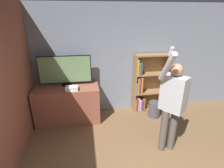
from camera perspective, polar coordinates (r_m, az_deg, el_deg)
wall_back at (r=4.50m, az=5.46°, el=7.75°), size 6.68×0.06×2.70m
wall_side_brick at (r=3.27m, az=-31.26°, el=-0.92°), size 0.06×4.38×2.70m
tv_ledge at (r=4.35m, az=-14.16°, el=-6.30°), size 1.48×0.66×0.87m
television at (r=4.16m, az=-15.04°, el=4.36°), size 1.19×0.22×0.71m
game_console at (r=3.95m, az=-13.03°, el=-1.41°), size 0.27×0.18×0.09m
remote_loose at (r=3.92m, az=-12.56°, el=-2.05°), size 0.09×0.14×0.02m
bookshelf at (r=4.66m, az=10.96°, el=-0.41°), size 0.84×0.28×1.53m
person at (r=3.22m, az=19.13°, el=-5.40°), size 0.55×0.55×2.01m
waste_bin at (r=4.59m, az=13.67°, el=-8.04°), size 0.29×0.29×0.39m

